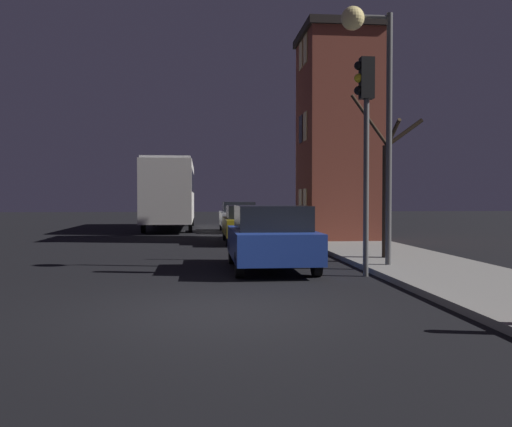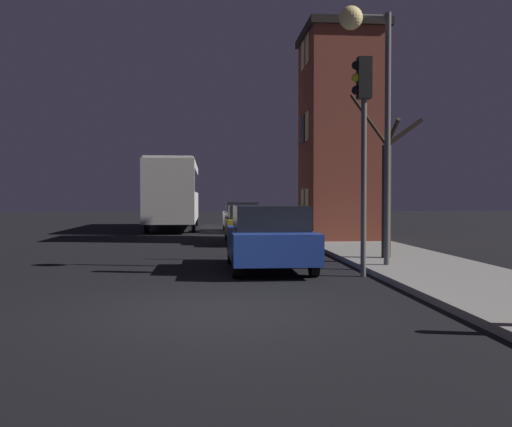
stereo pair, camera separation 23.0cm
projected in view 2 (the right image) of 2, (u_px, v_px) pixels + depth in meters
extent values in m
plane|color=black|center=(216.00, 309.00, 8.85)|extent=(120.00, 120.00, 0.00)
cube|color=brown|center=(341.00, 138.00, 22.55)|extent=(2.83, 3.55, 7.91)
cube|color=black|center=(341.00, 34.00, 22.44)|extent=(3.07, 3.79, 0.30)
cube|color=#F2D172|center=(307.00, 203.00, 22.01)|extent=(0.03, 0.70, 1.10)
cube|color=#F2D172|center=(303.00, 203.00, 23.00)|extent=(0.03, 0.70, 1.10)
cube|color=#F2D172|center=(307.00, 126.00, 21.93)|extent=(0.03, 0.70, 1.10)
cube|color=black|center=(303.00, 129.00, 22.91)|extent=(0.03, 0.70, 1.10)
cube|color=#F2D172|center=(307.00, 49.00, 21.84)|extent=(0.03, 0.70, 1.10)
cube|color=#F2D172|center=(303.00, 55.00, 22.83)|extent=(0.03, 0.70, 1.10)
cylinder|color=#4C4C4C|center=(387.00, 139.00, 13.56)|extent=(0.14, 0.14, 5.99)
cylinder|color=#4C4C4C|center=(370.00, 16.00, 13.44)|extent=(0.90, 0.09, 0.09)
sphere|color=#F9E08C|center=(351.00, 18.00, 13.40)|extent=(0.56, 0.56, 0.56)
cylinder|color=#4C4C4C|center=(364.00, 188.00, 12.47)|extent=(0.12, 0.12, 3.89)
cube|color=black|center=(364.00, 78.00, 12.40)|extent=(0.30, 0.24, 0.90)
sphere|color=black|center=(356.00, 65.00, 12.38)|extent=(0.20, 0.20, 0.20)
sphere|color=yellow|center=(356.00, 78.00, 12.39)|extent=(0.20, 0.20, 0.20)
sphere|color=black|center=(356.00, 90.00, 12.39)|extent=(0.20, 0.20, 0.20)
cylinder|color=#2D2319|center=(386.00, 202.00, 15.24)|extent=(0.24, 0.24, 3.00)
cylinder|color=#2D2319|center=(393.00, 133.00, 14.80)|extent=(0.16, 0.84, 0.67)
cylinder|color=#2D2319|center=(404.00, 132.00, 15.19)|extent=(1.01, 0.18, 0.77)
cylinder|color=#2D2319|center=(369.00, 120.00, 15.15)|extent=(1.04, 0.13, 1.38)
cube|color=beige|center=(174.00, 192.00, 31.26)|extent=(2.46, 10.42, 3.08)
cube|color=black|center=(174.00, 182.00, 31.25)|extent=(2.48, 9.59, 1.11)
cube|color=#B2B2B2|center=(174.00, 163.00, 31.22)|extent=(2.34, 9.90, 0.12)
cylinder|color=black|center=(196.00, 218.00, 34.78)|extent=(0.18, 0.96, 0.96)
cylinder|color=black|center=(159.00, 218.00, 34.58)|extent=(0.18, 0.96, 0.96)
cylinder|color=black|center=(194.00, 223.00, 28.03)|extent=(0.18, 0.96, 0.96)
cylinder|color=black|center=(147.00, 223.00, 27.83)|extent=(0.18, 0.96, 0.96)
cube|color=navy|center=(269.00, 244.00, 13.71)|extent=(1.88, 4.06, 0.68)
cube|color=black|center=(270.00, 218.00, 13.49)|extent=(1.66, 2.11, 0.58)
cylinder|color=black|center=(295.00, 252.00, 15.11)|extent=(0.18, 0.58, 0.58)
cylinder|color=black|center=(231.00, 253.00, 14.97)|extent=(0.18, 0.58, 0.58)
cylinder|color=black|center=(314.00, 264.00, 12.48)|extent=(0.18, 0.58, 0.58)
cylinder|color=black|center=(236.00, 264.00, 12.34)|extent=(0.18, 0.58, 0.58)
cube|color=olive|center=(249.00, 226.00, 21.77)|extent=(1.74, 4.19, 0.63)
cube|color=black|center=(249.00, 212.00, 21.54)|extent=(1.53, 2.18, 0.49)
cylinder|color=black|center=(265.00, 232.00, 23.20)|extent=(0.18, 0.63, 0.63)
cylinder|color=black|center=(227.00, 232.00, 23.07)|extent=(0.18, 0.63, 0.63)
cylinder|color=black|center=(273.00, 237.00, 20.49)|extent=(0.18, 0.63, 0.63)
cylinder|color=black|center=(230.00, 237.00, 20.35)|extent=(0.18, 0.63, 0.63)
cube|color=#B7BABF|center=(241.00, 219.00, 28.85)|extent=(1.74, 4.32, 0.69)
cube|color=black|center=(241.00, 207.00, 28.62)|extent=(1.54, 2.25, 0.52)
cylinder|color=black|center=(254.00, 224.00, 30.32)|extent=(0.18, 0.63, 0.63)
cylinder|color=black|center=(225.00, 224.00, 30.19)|extent=(0.18, 0.63, 0.63)
cylinder|color=black|center=(259.00, 227.00, 27.53)|extent=(0.18, 0.63, 0.63)
cylinder|color=black|center=(227.00, 227.00, 27.39)|extent=(0.18, 0.63, 0.63)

